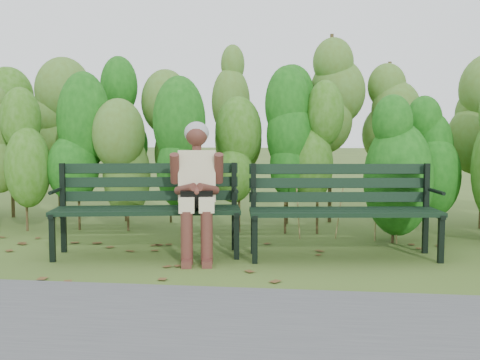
# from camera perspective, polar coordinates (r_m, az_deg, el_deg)

# --- Properties ---
(ground) EXTENTS (80.00, 80.00, 0.00)m
(ground) POSITION_cam_1_polar(r_m,az_deg,el_deg) (5.39, -0.46, -8.29)
(ground) COLOR #3D5220
(footpath) EXTENTS (60.00, 2.50, 0.01)m
(footpath) POSITION_cam_1_polar(r_m,az_deg,el_deg) (3.31, -5.61, -16.79)
(footpath) COLOR #474749
(footpath) RESTS_ON ground
(hedge_band) EXTENTS (11.04, 1.67, 2.42)m
(hedge_band) POSITION_cam_1_polar(r_m,az_deg,el_deg) (7.10, 1.49, 5.12)
(hedge_band) COLOR #47381E
(hedge_band) RESTS_ON ground
(leaf_litter) EXTENTS (5.70, 2.27, 0.01)m
(leaf_litter) POSITION_cam_1_polar(r_m,az_deg,el_deg) (5.37, -0.90, -8.30)
(leaf_litter) COLOR brown
(leaf_litter) RESTS_ON ground
(bench_left) EXTENTS (1.91, 0.92, 0.91)m
(bench_left) POSITION_cam_1_polar(r_m,az_deg,el_deg) (5.72, -9.32, -2.10)
(bench_left) COLOR black
(bench_left) RESTS_ON ground
(bench_right) EXTENTS (1.89, 0.83, 0.91)m
(bench_right) POSITION_cam_1_polar(r_m,az_deg,el_deg) (5.63, 10.34, -2.23)
(bench_right) COLOR black
(bench_right) RESTS_ON ground
(seated_woman) EXTENTS (0.55, 0.81, 1.33)m
(seated_woman) POSITION_cam_1_polar(r_m,az_deg,el_deg) (5.49, -4.41, -0.10)
(seated_woman) COLOR beige
(seated_woman) RESTS_ON ground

